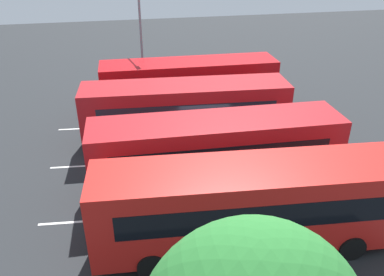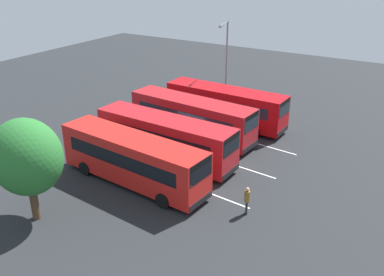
% 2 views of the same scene
% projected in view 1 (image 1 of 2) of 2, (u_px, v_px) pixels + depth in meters
% --- Properties ---
extents(ground_plane, '(72.39, 72.39, 0.00)m').
position_uv_depth(ground_plane, '(208.00, 159.00, 19.12)').
color(ground_plane, '#232628').
extents(bus_far_left, '(10.67, 3.24, 3.17)m').
position_uv_depth(bus_far_left, '(249.00, 204.00, 13.11)').
color(bus_far_left, red).
rests_on(bus_far_left, ground).
extents(bus_center_left, '(10.59, 2.78, 3.17)m').
position_uv_depth(bus_center_left, '(217.00, 150.00, 16.35)').
color(bus_center_left, '#AD191E').
rests_on(bus_center_left, ground).
extents(bus_center_right, '(10.66, 3.13, 3.17)m').
position_uv_depth(bus_center_right, '(186.00, 110.00, 20.05)').
color(bus_center_right, '#AD191E').
rests_on(bus_center_right, ground).
extents(bus_far_right, '(10.58, 2.74, 3.17)m').
position_uv_depth(bus_far_right, '(190.00, 84.00, 23.58)').
color(bus_far_right, '#B70C11').
rests_on(bus_far_right, ground).
extents(street_lamp, '(0.66, 2.56, 7.95)m').
position_uv_depth(street_lamp, '(141.00, 23.00, 25.69)').
color(street_lamp, gray).
rests_on(street_lamp, ground).
extents(lane_stripe_outer_left, '(15.06, 1.56, 0.01)m').
position_uv_depth(lane_stripe_outer_left, '(233.00, 211.00, 15.52)').
color(lane_stripe_outer_left, silver).
rests_on(lane_stripe_outer_left, ground).
extents(lane_stripe_inner_left, '(15.06, 1.56, 0.01)m').
position_uv_depth(lane_stripe_inner_left, '(208.00, 159.00, 19.11)').
color(lane_stripe_inner_left, silver).
rests_on(lane_stripe_inner_left, ground).
extents(lane_stripe_inner_right, '(15.06, 1.56, 0.01)m').
position_uv_depth(lane_stripe_inner_right, '(191.00, 123.00, 22.70)').
color(lane_stripe_inner_right, silver).
rests_on(lane_stripe_inner_right, ground).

